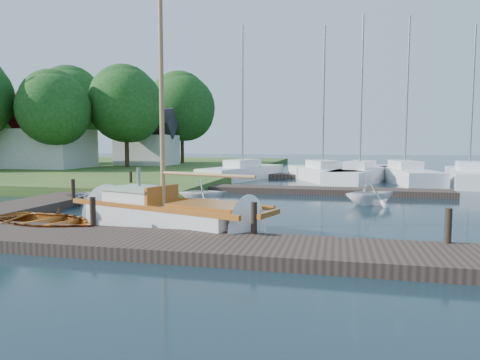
% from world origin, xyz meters
% --- Properties ---
extents(ground, '(160.00, 160.00, 0.00)m').
position_xyz_m(ground, '(0.00, 0.00, 0.00)').
color(ground, black).
rests_on(ground, ground).
extents(near_dock, '(18.00, 2.20, 0.30)m').
position_xyz_m(near_dock, '(0.00, -6.00, 0.15)').
color(near_dock, '#2F231D').
rests_on(near_dock, ground).
extents(left_dock, '(2.20, 18.00, 0.30)m').
position_xyz_m(left_dock, '(-8.00, 2.00, 0.15)').
color(left_dock, '#2F231D').
rests_on(left_dock, ground).
extents(far_dock, '(14.00, 1.60, 0.30)m').
position_xyz_m(far_dock, '(2.00, 6.50, 0.15)').
color(far_dock, '#2F231D').
rests_on(far_dock, ground).
extents(pontoon, '(30.00, 1.60, 0.30)m').
position_xyz_m(pontoon, '(10.00, 16.00, 0.15)').
color(pontoon, '#2F231D').
rests_on(pontoon, ground).
extents(shore, '(50.00, 40.00, 0.50)m').
position_xyz_m(shore, '(-28.00, 22.00, 0.25)').
color(shore, '#314A1F').
rests_on(shore, ground).
extents(mooring_post_1, '(0.16, 0.16, 0.80)m').
position_xyz_m(mooring_post_1, '(-3.00, -5.00, 0.70)').
color(mooring_post_1, black).
rests_on(mooring_post_1, near_dock).
extents(mooring_post_2, '(0.16, 0.16, 0.80)m').
position_xyz_m(mooring_post_2, '(1.50, -5.00, 0.70)').
color(mooring_post_2, black).
rests_on(mooring_post_2, near_dock).
extents(mooring_post_3, '(0.16, 0.16, 0.80)m').
position_xyz_m(mooring_post_3, '(6.00, -5.00, 0.70)').
color(mooring_post_3, black).
rests_on(mooring_post_3, near_dock).
extents(mooring_post_4, '(0.16, 0.16, 0.80)m').
position_xyz_m(mooring_post_4, '(-7.00, 0.00, 0.70)').
color(mooring_post_4, black).
rests_on(mooring_post_4, left_dock).
extents(mooring_post_5, '(0.16, 0.16, 0.80)m').
position_xyz_m(mooring_post_5, '(-7.00, 5.00, 0.70)').
color(mooring_post_5, black).
rests_on(mooring_post_5, left_dock).
extents(sailboat, '(7.40, 4.13, 9.83)m').
position_xyz_m(sailboat, '(-1.26, -3.52, 0.34)').
color(sailboat, white).
rests_on(sailboat, ground).
extents(dinghy, '(4.35, 3.62, 0.78)m').
position_xyz_m(dinghy, '(-4.79, -4.66, 0.39)').
color(dinghy, brown).
rests_on(dinghy, ground).
extents(tender_a, '(4.40, 3.67, 0.78)m').
position_xyz_m(tender_a, '(-5.92, 0.67, 0.39)').
color(tender_a, white).
rests_on(tender_a, ground).
extents(tender_b, '(2.47, 2.27, 1.09)m').
position_xyz_m(tender_b, '(-2.17, 2.26, 0.55)').
color(tender_b, white).
rests_on(tender_b, ground).
extents(tender_d, '(2.99, 2.89, 1.21)m').
position_xyz_m(tender_d, '(4.87, 3.00, 0.61)').
color(tender_d, white).
rests_on(tender_d, ground).
extents(marina_boat_0, '(4.88, 8.41, 10.62)m').
position_xyz_m(marina_boat_0, '(-2.99, 13.91, 0.57)').
color(marina_boat_0, white).
rests_on(marina_boat_0, ground).
extents(marina_boat_1, '(5.27, 8.13, 10.20)m').
position_xyz_m(marina_boat_1, '(2.55, 13.63, 0.56)').
color(marina_boat_1, white).
rests_on(marina_boat_1, ground).
extents(marina_boat_2, '(4.73, 8.84, 10.63)m').
position_xyz_m(marina_boat_2, '(4.93, 13.21, 0.57)').
color(marina_boat_2, white).
rests_on(marina_boat_2, ground).
extents(marina_boat_3, '(3.45, 9.45, 10.68)m').
position_xyz_m(marina_boat_3, '(7.85, 14.39, 0.56)').
color(marina_boat_3, white).
rests_on(marina_boat_3, ground).
extents(marina_boat_4, '(3.65, 9.35, 9.76)m').
position_xyz_m(marina_boat_4, '(11.55, 13.73, 0.56)').
color(marina_boat_4, white).
rests_on(marina_boat_4, ground).
extents(house_a, '(6.30, 5.00, 6.29)m').
position_xyz_m(house_a, '(-20.00, 16.00, 2.96)').
color(house_a, beige).
rests_on(house_a, shore).
extents(house_c, '(5.25, 4.00, 5.28)m').
position_xyz_m(house_c, '(-14.00, 22.00, 2.58)').
color(house_c, beige).
rests_on(house_c, shore).
extents(tree_2, '(5.83, 5.75, 7.82)m').
position_xyz_m(tree_2, '(-18.00, 14.05, 5.25)').
color(tree_2, '#332114').
rests_on(tree_2, shore).
extents(tree_3, '(6.41, 6.38, 8.74)m').
position_xyz_m(tree_3, '(-14.00, 18.05, 5.81)').
color(tree_3, '#332114').
rests_on(tree_3, shore).
extents(tree_4, '(7.01, 7.01, 9.66)m').
position_xyz_m(tree_4, '(-22.00, 22.05, 6.37)').
color(tree_4, '#332114').
rests_on(tree_4, shore).
extents(tree_7, '(6.83, 6.83, 9.38)m').
position_xyz_m(tree_7, '(-12.00, 26.05, 6.20)').
color(tree_7, '#332114').
rests_on(tree_7, shore).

